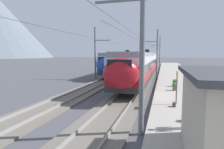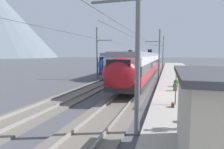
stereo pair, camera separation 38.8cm
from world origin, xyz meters
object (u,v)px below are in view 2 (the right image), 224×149
at_px(train_far_track, 126,62).
at_px(catenary_mast_far_side, 98,52).
at_px(platform_sign, 176,80).
at_px(platform_shelter, 222,119).
at_px(train_near_platform, 146,63).
at_px(passenger_walking, 188,108).
at_px(handbag_beside_passenger, 181,119).
at_px(potted_plant_by_shelter, 175,86).
at_px(catenary_mast_mid, 158,53).
at_px(catenary_mast_east, 163,52).
at_px(handbag_near_sign, 173,105).
at_px(potted_plant_platform_edge, 176,83).
at_px(catenary_mast_west, 135,44).

height_order(train_far_track, catenary_mast_far_side, catenary_mast_far_side).
distance_m(platform_sign, platform_shelter, 6.89).
bearing_deg(train_near_platform, train_far_track, 38.08).
bearing_deg(passenger_walking, handbag_beside_passenger, 13.40).
height_order(catenary_mast_far_side, potted_plant_by_shelter, catenary_mast_far_side).
height_order(train_near_platform, catenary_mast_mid, catenary_mast_mid).
relative_size(catenary_mast_mid, platform_shelter, 8.37).
relative_size(train_near_platform, passenger_walking, 20.45).
relative_size(catenary_mast_east, handbag_near_sign, 101.86).
bearing_deg(train_near_platform, handbag_near_sign, -168.05).
height_order(catenary_mast_east, potted_plant_platform_edge, catenary_mast_east).
relative_size(train_far_track, passenger_walking, 14.68).
height_order(handbag_beside_passenger, potted_plant_by_shelter, potted_plant_by_shelter).
distance_m(platform_sign, potted_plant_platform_edge, 7.33).
bearing_deg(catenary_mast_mid, platform_sign, -172.69).
distance_m(catenary_mast_west, potted_plant_platform_edge, 12.54).
bearing_deg(train_far_track, catenary_mast_mid, -137.66).
distance_m(catenary_mast_east, handbag_beside_passenger, 38.61).
distance_m(platform_sign, handbag_beside_passenger, 3.60).
bearing_deg(platform_sign, catenary_mast_far_side, 39.50).
xyz_separation_m(catenary_mast_mid, catenary_mast_east, (19.81, -0.01, 0.40)).
height_order(catenary_mast_west, catenary_mast_far_side, catenary_mast_west).
relative_size(train_near_platform, catenary_mast_far_side, 0.88).
bearing_deg(passenger_walking, potted_plant_platform_edge, 0.02).
distance_m(train_far_track, handbag_beside_passenger, 27.03).
bearing_deg(passenger_walking, handbag_near_sign, 8.76).
relative_size(catenary_mast_far_side, potted_plant_platform_edge, 52.66).
relative_size(catenary_mast_east, potted_plant_by_shelter, 54.56).
distance_m(catenary_mast_east, passenger_walking, 39.38).
distance_m(platform_sign, handbag_near_sign, 1.66).
height_order(train_near_platform, handbag_near_sign, train_near_platform).
bearing_deg(catenary_mast_far_side, train_near_platform, -59.19).
bearing_deg(catenary_mast_mid, handbag_near_sign, -173.62).
bearing_deg(handbag_beside_passenger, passenger_walking, -166.60).
distance_m(catenary_mast_west, catenary_mast_far_side, 19.19).
bearing_deg(train_far_track, train_near_platform, -141.92).
relative_size(train_far_track, potted_plant_by_shelter, 34.48).
bearing_deg(catenary_mast_mid, catenary_mast_west, -179.97).
xyz_separation_m(handbag_near_sign, potted_plant_platform_edge, (7.90, -0.52, 0.29)).
bearing_deg(platform_sign, train_near_platform, 13.00).
height_order(catenary_mast_west, catenary_mast_mid, catenary_mast_west).
distance_m(train_near_platform, handbag_near_sign, 17.67).
xyz_separation_m(catenary_mast_far_side, potted_plant_platform_edge, (-5.38, -10.73, -3.20)).
relative_size(catenary_mast_west, passenger_walking, 23.23).
distance_m(catenary_mast_east, platform_shelter, 42.09).
bearing_deg(handbag_near_sign, passenger_walking, -171.24).
relative_size(handbag_beside_passenger, handbag_near_sign, 1.01).
height_order(train_near_platform, potted_plant_by_shelter, train_near_platform).
distance_m(handbag_near_sign, platform_shelter, 6.38).
relative_size(train_far_track, platform_shelter, 5.29).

